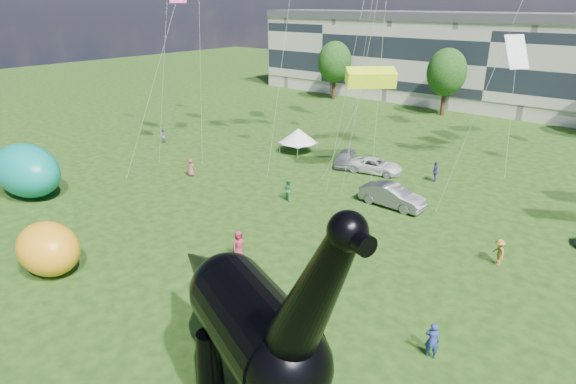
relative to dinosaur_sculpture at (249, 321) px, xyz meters
The scene contains 12 objects.
ground 5.40m from the dinosaur_sculpture, behind, with size 220.00×220.00×0.00m, color #16330C.
terrace_row 63.66m from the dinosaur_sculpture, 100.38° to the left, with size 78.00×11.00×12.00m, color beige.
tree_far_left 63.22m from the dinosaur_sculpture, 121.98° to the left, with size 5.20×5.20×9.44m.
tree_mid_left 55.82m from the dinosaur_sculpture, 106.09° to the left, with size 5.20×5.20×9.44m.
dinosaur_sculpture is the anchor object (origin of this frame).
car_silver 30.54m from the dinosaur_sculpture, 116.75° to the left, with size 1.67×4.15×1.41m, color silver.
car_grey 22.01m from the dinosaur_sculpture, 104.54° to the left, with size 1.77×5.08×1.67m, color slate.
car_white 29.12m from the dinosaur_sculpture, 110.98° to the left, with size 2.22×4.82×1.34m, color white.
gazebo_left 33.79m from the dinosaur_sculpture, 125.68° to the left, with size 4.13×4.13×2.57m.
inflatable_teal 29.24m from the dinosaur_sculpture, behind, with size 6.76×4.23×4.23m, color #0B8779.
inflatable_yellow 16.00m from the dinosaur_sculpture, behind, with size 4.01×3.09×3.09m, color orange.
visitors 16.11m from the dinosaur_sculpture, 101.31° to the left, with size 50.26×35.21×1.88m.
Camera 1 is at (13.50, -10.48, 14.58)m, focal length 30.00 mm.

